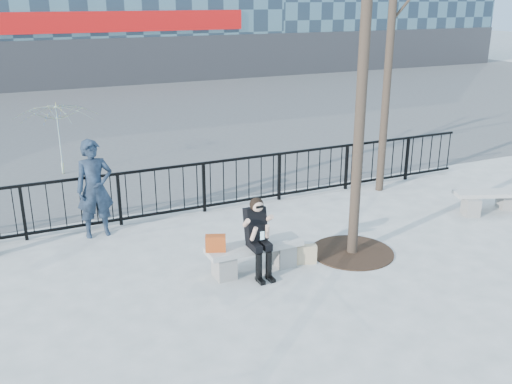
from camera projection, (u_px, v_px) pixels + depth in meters
name	position (u px, v px, depth m)	size (l,w,h in m)	color
ground	(255.00, 270.00, 9.65)	(120.00, 120.00, 0.00)	gray
street_surface	(96.00, 114.00, 22.51)	(60.00, 23.00, 0.01)	#474747
railing	(195.00, 188.00, 12.04)	(14.00, 0.06, 1.10)	black
tree_grate	(352.00, 252.00, 10.32)	(1.50, 1.50, 0.02)	black
bench_main	(254.00, 254.00, 9.55)	(1.65, 0.46, 0.49)	slate
bench_second	(489.00, 199.00, 12.22)	(1.52, 0.42, 0.45)	slate
seated_woman	(259.00, 238.00, 9.30)	(0.50, 0.64, 1.34)	black
handbag	(216.00, 243.00, 9.19)	(0.33, 0.15, 0.27)	#A83E14
shopping_bag	(306.00, 254.00, 9.86)	(0.35, 0.13, 0.34)	beige
standing_man	(95.00, 189.00, 10.78)	(0.69, 0.46, 1.90)	black
vendor_umbrella	(59.00, 139.00, 14.55)	(2.05, 2.09, 1.88)	yellow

